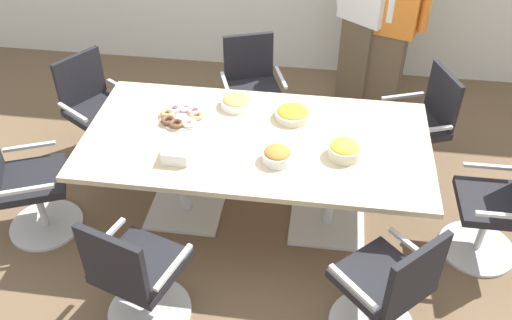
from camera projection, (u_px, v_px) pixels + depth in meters
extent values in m
cube|color=brown|center=(256.00, 215.00, 4.31)|extent=(10.00, 10.00, 0.01)
cube|color=#CCB793|center=(256.00, 140.00, 3.85)|extent=(2.40, 1.20, 0.04)
cube|color=silver|center=(187.00, 207.00, 4.36)|extent=(0.56, 0.56, 0.02)
cylinder|color=silver|center=(183.00, 172.00, 4.14)|extent=(0.09, 0.09, 0.69)
cube|color=silver|center=(327.00, 221.00, 4.24)|extent=(0.56, 0.56, 0.02)
cylinder|color=silver|center=(331.00, 186.00, 4.02)|extent=(0.09, 0.09, 0.69)
cylinder|color=silver|center=(253.00, 134.00, 5.12)|extent=(0.69, 0.69, 0.02)
cylinder|color=silver|center=(253.00, 114.00, 4.99)|extent=(0.05, 0.05, 0.41)
cube|color=black|center=(253.00, 92.00, 4.84)|extent=(0.59, 0.59, 0.06)
cube|color=black|center=(248.00, 56.00, 4.85)|extent=(0.42, 0.19, 0.42)
cube|color=silver|center=(281.00, 77.00, 4.81)|extent=(0.15, 0.36, 0.02)
cube|color=silver|center=(225.00, 83.00, 4.73)|extent=(0.15, 0.36, 0.02)
cylinder|color=silver|center=(109.00, 154.00, 4.89)|extent=(0.75, 0.75, 0.02)
cylinder|color=silver|center=(105.00, 134.00, 4.75)|extent=(0.05, 0.05, 0.41)
cube|color=black|center=(101.00, 112.00, 4.61)|extent=(0.64, 0.64, 0.06)
cube|color=black|center=(80.00, 78.00, 4.56)|extent=(0.27, 0.39, 0.42)
cube|color=silver|center=(122.00, 88.00, 4.67)|extent=(0.33, 0.22, 0.02)
cube|color=silver|center=(73.00, 112.00, 4.39)|extent=(0.33, 0.22, 0.02)
cylinder|color=silver|center=(47.00, 225.00, 4.21)|extent=(0.71, 0.71, 0.02)
cylinder|color=silver|center=(40.00, 204.00, 4.07)|extent=(0.05, 0.05, 0.41)
cube|color=black|center=(32.00, 180.00, 3.93)|extent=(0.60, 0.60, 0.06)
cube|color=silver|center=(29.00, 147.00, 4.04)|extent=(0.35, 0.17, 0.02)
cube|color=silver|center=(25.00, 190.00, 3.67)|extent=(0.35, 0.17, 0.02)
cylinder|color=silver|center=(150.00, 311.00, 3.60)|extent=(0.68, 0.68, 0.02)
cylinder|color=silver|center=(146.00, 290.00, 3.46)|extent=(0.05, 0.05, 0.41)
cube|color=black|center=(141.00, 266.00, 3.32)|extent=(0.58, 0.58, 0.06)
cube|color=black|center=(113.00, 264.00, 3.02)|extent=(0.43, 0.18, 0.42)
cube|color=silver|center=(105.00, 239.00, 3.33)|extent=(0.14, 0.36, 0.02)
cube|color=silver|center=(174.00, 267.00, 3.16)|extent=(0.14, 0.36, 0.02)
cylinder|color=silver|center=(376.00, 304.00, 3.38)|extent=(0.05, 0.05, 0.41)
cube|color=black|center=(381.00, 280.00, 3.24)|extent=(0.65, 0.65, 0.06)
cube|color=black|center=(416.00, 276.00, 2.95)|extent=(0.34, 0.33, 0.42)
cube|color=silver|center=(353.00, 287.00, 3.05)|extent=(0.28, 0.29, 0.02)
cube|color=silver|center=(413.00, 247.00, 3.27)|extent=(0.28, 0.29, 0.02)
cylinder|color=silver|center=(476.00, 248.00, 4.02)|extent=(0.54, 0.54, 0.02)
cylinder|color=silver|center=(484.00, 227.00, 3.89)|extent=(0.05, 0.05, 0.41)
cube|color=black|center=(493.00, 203.00, 3.74)|extent=(0.46, 0.46, 0.06)
cube|color=silver|center=(505.00, 216.00, 3.48)|extent=(0.37, 0.03, 0.02)
cube|color=silver|center=(490.00, 167.00, 3.86)|extent=(0.37, 0.03, 0.02)
cylinder|color=silver|center=(404.00, 167.00, 4.74)|extent=(0.70, 0.70, 0.02)
cylinder|color=silver|center=(408.00, 148.00, 4.60)|extent=(0.05, 0.05, 0.41)
cube|color=black|center=(413.00, 125.00, 4.46)|extent=(0.59, 0.59, 0.06)
cube|color=black|center=(443.00, 96.00, 4.34)|extent=(0.19, 0.42, 0.42)
cube|color=silver|center=(430.00, 130.00, 4.20)|extent=(0.36, 0.16, 0.02)
cube|color=silver|center=(403.00, 96.00, 4.57)|extent=(0.36, 0.16, 0.02)
cube|color=brown|center=(358.00, 64.00, 5.26)|extent=(0.38, 0.35, 0.90)
cube|color=brown|center=(384.00, 73.00, 5.19)|extent=(0.37, 0.29, 0.83)
cylinder|color=white|center=(277.00, 157.00, 3.62)|extent=(0.20, 0.20, 0.07)
ellipsoid|color=#AD702D|center=(277.00, 152.00, 3.59)|extent=(0.18, 0.18, 0.06)
cylinder|color=beige|center=(344.00, 151.00, 3.65)|extent=(0.22, 0.22, 0.08)
ellipsoid|color=yellow|center=(345.00, 147.00, 3.63)|extent=(0.19, 0.19, 0.07)
cylinder|color=beige|center=(293.00, 115.00, 4.01)|extent=(0.26, 0.26, 0.06)
ellipsoid|color=orange|center=(293.00, 112.00, 3.99)|extent=(0.23, 0.23, 0.05)
cylinder|color=white|center=(237.00, 103.00, 4.13)|extent=(0.24, 0.24, 0.06)
ellipsoid|color=tan|center=(236.00, 100.00, 4.11)|extent=(0.21, 0.21, 0.05)
cylinder|color=white|center=(182.00, 118.00, 4.01)|extent=(0.31, 0.31, 0.01)
torus|color=tan|center=(196.00, 116.00, 4.00)|extent=(0.11, 0.11, 0.03)
torus|color=pink|center=(194.00, 111.00, 4.05)|extent=(0.11, 0.11, 0.03)
torus|color=white|center=(185.00, 107.00, 4.08)|extent=(0.11, 0.11, 0.03)
torus|color=pink|center=(174.00, 109.00, 4.07)|extent=(0.11, 0.11, 0.03)
torus|color=tan|center=(168.00, 113.00, 4.02)|extent=(0.11, 0.11, 0.03)
torus|color=brown|center=(168.00, 120.00, 3.95)|extent=(0.11, 0.11, 0.03)
torus|color=brown|center=(176.00, 124.00, 3.92)|extent=(0.11, 0.11, 0.03)
torus|color=white|center=(189.00, 123.00, 3.93)|extent=(0.11, 0.11, 0.03)
cube|color=white|center=(177.00, 153.00, 3.63)|extent=(0.17, 0.17, 0.09)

